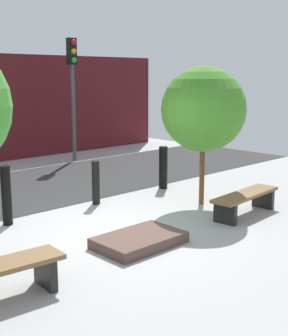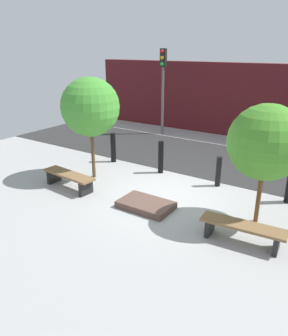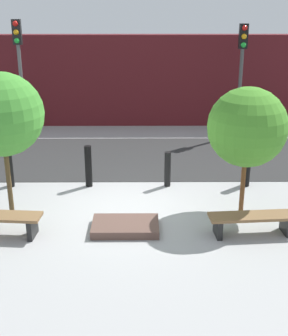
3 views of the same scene
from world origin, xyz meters
name	(u,v)px [view 1 (image 1 of 3)]	position (x,y,z in m)	size (l,w,h in m)	color
ground_plane	(104,232)	(0.00, 0.00, 0.00)	(18.00, 18.00, 0.00)	#A1A1A1
road_strip	(1,193)	(0.00, 3.69, 0.01)	(18.00, 3.93, 0.01)	#2C2C2C
bench_right	(245,199)	(2.55, -1.09, 0.31)	(1.78, 0.58, 0.43)	black
planter_bed	(139,240)	(0.00, -0.89, 0.08)	(1.37, 0.87, 0.17)	brown
tree_behind_right_bench	(204,110)	(2.55, -0.02, 1.94)	(1.69, 1.69, 2.79)	brown
bollard_left	(6,196)	(-0.99, 1.48, 0.53)	(0.17, 0.17, 1.06)	black
bollard_center	(96,183)	(0.99, 1.48, 0.45)	(0.16, 0.16, 0.90)	black
bollard_right	(163,168)	(2.97, 1.48, 0.50)	(0.20, 0.20, 0.99)	black
traffic_light_mid_west	(73,77)	(3.61, 5.94, 2.56)	(0.28, 0.27, 3.70)	#494949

